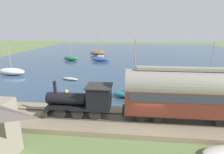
{
  "coord_description": "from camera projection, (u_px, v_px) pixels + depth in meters",
  "views": [
    {
      "loc": [
        -13.77,
        1.62,
        8.31
      ],
      "look_at": [
        6.87,
        3.75,
        2.47
      ],
      "focal_mm": 28.0,
      "sensor_mm": 36.0,
      "label": 1
    }
  ],
  "objects": [
    {
      "name": "ground_plane",
      "position": [
        147.0,
        126.0,
        15.27
      ],
      "size": [
        200.0,
        200.0,
        0.0
      ],
      "primitive_type": "plane",
      "color": "#607542"
    },
    {
      "name": "harbor_water",
      "position": [
        135.0,
        54.0,
        56.59
      ],
      "size": [
        80.0,
        80.0,
        0.01
      ],
      "color": "#2D4760",
      "rests_on": "ground"
    },
    {
      "name": "rail_embankment",
      "position": [
        146.0,
        122.0,
        15.58
      ],
      "size": [
        4.94,
        56.0,
        0.58
      ],
      "color": "#84755B",
      "rests_on": "ground"
    },
    {
      "name": "steam_locomotive",
      "position": [
        85.0,
        98.0,
        15.59
      ],
      "size": [
        2.04,
        6.29,
        3.19
      ],
      "color": "black",
      "rests_on": "rail_embankment"
    },
    {
      "name": "passenger_coach",
      "position": [
        189.0,
        93.0,
        14.46
      ],
      "size": [
        2.45,
        10.96,
        4.69
      ],
      "color": "black",
      "rests_on": "rail_embankment"
    },
    {
      "name": "sailboat_navy",
      "position": [
        210.0,
        74.0,
        30.55
      ],
      "size": [
        4.43,
        6.38,
        6.17
      ],
      "rotation": [
        0.0,
        0.0,
        0.49
      ],
      "color": "#192347",
      "rests_on": "harbor_water"
    },
    {
      "name": "sailboat_teal",
      "position": [
        134.0,
        93.0,
        21.44
      ],
      "size": [
        1.78,
        5.15,
        7.1
      ],
      "rotation": [
        0.0,
        0.0,
        0.04
      ],
      "color": "#1E707A",
      "rests_on": "harbor_water"
    },
    {
      "name": "sailboat_blue",
      "position": [
        101.0,
        59.0,
        44.76
      ],
      "size": [
        1.49,
        4.88,
        7.06
      ],
      "rotation": [
        0.0,
        0.0,
        -0.06
      ],
      "color": "#335199",
      "rests_on": "harbor_water"
    },
    {
      "name": "sailboat_green",
      "position": [
        71.0,
        58.0,
        45.98
      ],
      "size": [
        2.33,
        4.17,
        8.05
      ],
      "rotation": [
        0.0,
        0.0,
        -0.17
      ],
      "color": "#236B42",
      "rests_on": "harbor_water"
    },
    {
      "name": "sailboat_brown",
      "position": [
        98.0,
        53.0,
        55.21
      ],
      "size": [
        2.81,
        4.96,
        8.75
      ],
      "rotation": [
        0.0,
        0.0,
        0.23
      ],
      "color": "brown",
      "rests_on": "harbor_water"
    },
    {
      "name": "sailboat_white",
      "position": [
        12.0,
        71.0,
        31.83
      ],
      "size": [
        2.16,
        5.3,
        5.32
      ],
      "rotation": [
        0.0,
        0.0,
        -0.09
      ],
      "color": "white",
      "rests_on": "harbor_water"
    },
    {
      "name": "rowboat_off_pier",
      "position": [
        100.0,
        91.0,
        23.17
      ],
      "size": [
        2.1,
        2.13,
        0.42
      ],
      "rotation": [
        0.0,
        0.0,
        0.77
      ],
      "color": "silver",
      "rests_on": "harbor_water"
    },
    {
      "name": "rowboat_near_shore",
      "position": [
        77.0,
        98.0,
        20.83
      ],
      "size": [
        2.25,
        3.05,
        0.48
      ],
      "rotation": [
        0.0,
        0.0,
        0.5
      ],
      "color": "beige",
      "rests_on": "harbor_water"
    },
    {
      "name": "rowboat_far_out",
      "position": [
        70.0,
        79.0,
        28.87
      ],
      "size": [
        1.5,
        2.98,
        0.4
      ],
      "rotation": [
        0.0,
        0.0,
        -0.24
      ],
      "color": "#B7B2A3",
      "rests_on": "harbor_water"
    },
    {
      "name": "beached_dinghy",
      "position": [
        221.0,
        151.0,
        11.89
      ],
      "size": [
        1.88,
        3.0,
        0.44
      ],
      "color": "#B7B2A3",
      "rests_on": "ground"
    }
  ]
}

